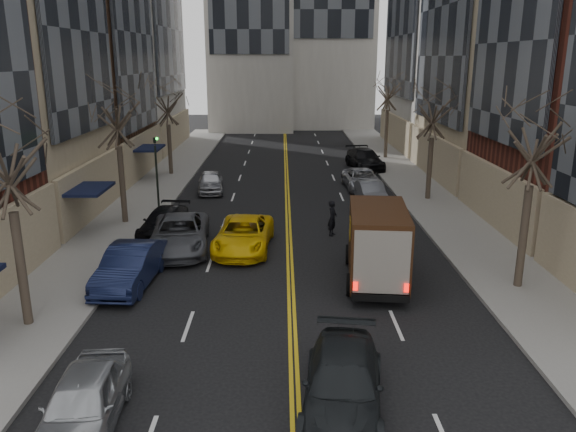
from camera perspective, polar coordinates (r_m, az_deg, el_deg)
name	(u,v)px	position (r m, az deg, el deg)	size (l,w,h in m)	color
sidewalk_left	(151,193)	(38.12, -13.75, 2.33)	(4.00, 66.00, 0.15)	slate
sidewalk_right	(423,192)	(38.27, 13.54, 2.40)	(4.00, 66.00, 0.15)	slate
tree_lf_near	(4,140)	(19.25, -26.93, 6.86)	(3.20, 3.20, 8.41)	#382D23
tree_lf_mid	(115,100)	(30.39, -17.13, 11.23)	(3.20, 3.20, 8.91)	#382D23
tree_lf_far	(167,95)	(43.03, -12.22, 11.95)	(3.20, 3.20, 8.12)	#382D23
tree_rt_near	(537,122)	(22.19, 23.98, 8.74)	(3.20, 3.20, 8.71)	#382D23
tree_rt_mid	(434,101)	(35.39, 14.63, 11.27)	(3.20, 3.20, 8.32)	#382D23
tree_rt_far	(389,81)	(49.98, 10.20, 13.37)	(3.20, 3.20, 9.11)	#382D23
traffic_signal	(156,166)	(32.43, -13.23, 5.00)	(0.29, 0.26, 4.70)	black
ups_truck	(377,244)	(22.47, 9.01, -2.80)	(2.77, 5.88, 3.12)	black
observer_sedan	(343,384)	(14.89, 5.60, -16.58)	(2.66, 5.15, 1.43)	black
taxi	(244,235)	(26.15, -4.53, -1.90)	(2.44, 5.30, 1.47)	#EBBB09
pedestrian	(332,218)	(28.23, 4.54, -0.21)	(0.66, 0.43, 1.80)	black
parked_lf_a	(83,403)	(14.95, -20.08, -17.39)	(1.70, 4.23, 1.44)	#AFB3B7
parked_lf_b	(130,266)	(22.89, -15.75, -4.92)	(1.69, 4.83, 1.59)	#111837
parked_lf_c	(180,234)	(26.50, -10.96, -1.80)	(2.59, 5.63, 1.56)	#48494F
parked_lf_d	(164,222)	(28.99, -12.47, -0.62)	(1.83, 4.50, 1.31)	black
parked_lf_e	(211,182)	(37.73, -7.87, 3.45)	(1.62, 4.02, 1.37)	#AAABB1
parked_rt_a	(371,193)	(34.69, 8.42, 2.32)	(1.43, 4.10, 1.35)	#52545A
parked_rt_b	(362,179)	(38.53, 7.53, 3.71)	(2.25, 4.89, 1.36)	#ADAEB5
parked_rt_c	(365,159)	(45.65, 7.80, 5.74)	(2.23, 5.50, 1.60)	black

